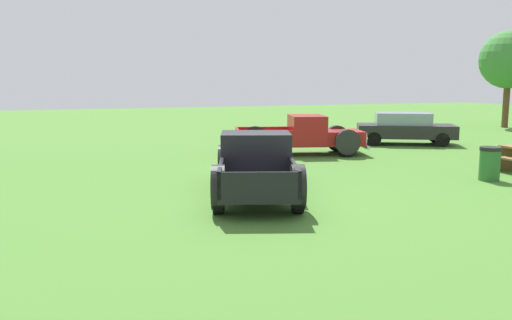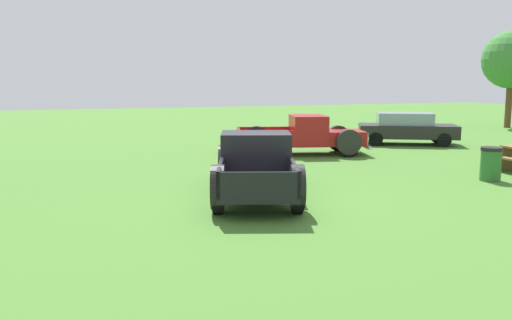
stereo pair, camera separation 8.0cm
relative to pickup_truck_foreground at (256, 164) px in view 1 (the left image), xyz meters
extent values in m
plane|color=#477A2D|center=(0.52, -0.06, -0.73)|extent=(80.00, 80.00, 0.00)
cube|color=black|center=(-1.28, 0.40, -0.08)|extent=(1.89, 1.91, 0.55)
cube|color=silver|center=(-2.02, 0.63, -0.08)|extent=(0.47, 1.33, 0.46)
sphere|color=silver|center=(-2.19, 0.04, -0.05)|extent=(0.20, 0.20, 0.20)
sphere|color=silver|center=(-1.82, 1.21, -0.05)|extent=(0.20, 0.20, 0.20)
cube|color=black|center=(0.06, -0.02, 0.23)|extent=(1.75, 1.99, 1.16)
cube|color=#8C9EA8|center=(-0.53, 0.16, 0.48)|extent=(0.47, 1.40, 0.51)
cube|color=black|center=(1.69, -0.53, -0.30)|extent=(2.52, 2.23, 0.10)
cube|color=black|center=(1.45, -1.29, 0.03)|extent=(2.04, 0.71, 0.55)
cube|color=black|center=(1.93, 0.24, 0.03)|extent=(2.04, 0.71, 0.55)
cube|color=black|center=(2.66, -0.83, 0.03)|extent=(0.58, 1.63, 0.55)
cylinder|color=black|center=(-1.54, -0.41, -0.35)|extent=(0.80, 0.44, 0.76)
cylinder|color=#B7B7BC|center=(-1.54, -0.41, -0.35)|extent=(0.36, 0.32, 0.31)
cylinder|color=black|center=(-1.54, -0.41, -0.16)|extent=(1.00, 0.56, 0.96)
cylinder|color=black|center=(-1.03, 1.21, -0.35)|extent=(0.80, 0.44, 0.76)
cylinder|color=#B7B7BC|center=(-1.03, 1.22, -0.35)|extent=(0.36, 0.32, 0.31)
cylinder|color=black|center=(-1.03, 1.21, -0.16)|extent=(1.00, 0.56, 0.96)
cylinder|color=black|center=(1.68, -1.41, -0.35)|extent=(0.80, 0.44, 0.76)
cylinder|color=#B7B7BC|center=(1.68, -1.42, -0.35)|extent=(0.36, 0.32, 0.31)
cylinder|color=black|center=(1.68, -1.41, -0.16)|extent=(1.00, 0.56, 0.96)
cylinder|color=black|center=(2.18, 0.20, -0.35)|extent=(0.80, 0.44, 0.76)
cylinder|color=#B7B7BC|center=(2.19, 0.21, -0.35)|extent=(0.36, 0.32, 0.31)
cylinder|color=black|center=(2.18, 0.20, -0.16)|extent=(1.00, 0.56, 0.96)
cube|color=silver|center=(-2.06, 0.64, -0.39)|extent=(0.64, 1.78, 0.12)
cube|color=maroon|center=(-5.56, 5.36, -0.10)|extent=(1.76, 1.75, 0.53)
cube|color=silver|center=(-5.39, 6.08, -0.10)|extent=(1.30, 0.36, 0.45)
sphere|color=silver|center=(-5.96, 6.20, -0.08)|extent=(0.19, 0.19, 0.19)
sphere|color=silver|center=(-4.82, 5.92, -0.08)|extent=(0.19, 0.19, 0.19)
cube|color=maroon|center=(-5.87, 4.04, 0.19)|extent=(1.86, 1.60, 1.11)
cube|color=#8C9EA8|center=(-5.74, 4.62, 0.43)|extent=(1.36, 0.36, 0.49)
cube|color=maroon|center=(-6.26, 2.45, -0.32)|extent=(2.04, 2.35, 0.10)
cube|color=maroon|center=(-7.00, 2.63, -0.01)|extent=(0.55, 1.99, 0.53)
cube|color=maroon|center=(-5.51, 2.27, -0.01)|extent=(0.55, 1.99, 0.53)
cube|color=maroon|center=(-6.48, 1.50, -0.01)|extent=(1.59, 0.45, 0.53)
cylinder|color=black|center=(-6.35, 5.55, -0.37)|extent=(0.38, 0.76, 0.73)
cylinder|color=#B7B7BC|center=(-6.36, 5.55, -0.37)|extent=(0.29, 0.34, 0.29)
cylinder|color=black|center=(-6.35, 5.55, -0.18)|extent=(0.48, 0.96, 0.93)
cylinder|color=black|center=(-4.77, 5.17, -0.37)|extent=(0.38, 0.76, 0.73)
cylinder|color=#B7B7BC|center=(-4.76, 5.17, -0.37)|extent=(0.29, 0.34, 0.29)
cylinder|color=black|center=(-4.77, 5.17, -0.18)|extent=(0.48, 0.96, 0.93)
cylinder|color=black|center=(-7.10, 2.41, -0.37)|extent=(0.38, 0.76, 0.73)
cylinder|color=#B7B7BC|center=(-7.11, 2.41, -0.37)|extent=(0.29, 0.34, 0.29)
cylinder|color=black|center=(-7.10, 2.41, -0.18)|extent=(0.48, 0.96, 0.93)
cylinder|color=black|center=(-5.53, 2.03, -0.37)|extent=(0.38, 0.76, 0.73)
cylinder|color=#B7B7BC|center=(-5.52, 2.02, -0.37)|extent=(0.29, 0.34, 0.29)
cylinder|color=black|center=(-5.53, 2.03, -0.18)|extent=(0.48, 0.96, 0.93)
cube|color=silver|center=(-5.38, 6.12, -0.40)|extent=(1.73, 0.50, 0.12)
cube|color=black|center=(-7.33, 9.39, -0.15)|extent=(3.33, 4.43, 0.56)
cube|color=#7F939E|center=(-7.39, 9.26, 0.38)|extent=(2.29, 2.69, 0.51)
cylinder|color=black|center=(-7.38, 10.97, -0.43)|extent=(0.43, 0.62, 0.60)
cylinder|color=black|center=(-6.04, 10.31, -0.43)|extent=(0.43, 0.62, 0.60)
cylinder|color=black|center=(-8.62, 8.47, -0.43)|extent=(0.43, 0.62, 0.60)
cylinder|color=black|center=(-7.28, 7.81, -0.43)|extent=(0.43, 0.62, 0.60)
cube|color=olive|center=(-0.75, 8.74, -0.36)|extent=(0.10, 1.40, 0.75)
cylinder|color=#2D6B2D|center=(0.53, 6.78, -0.31)|extent=(0.56, 0.56, 0.85)
cylinder|color=black|center=(0.53, 6.78, 0.17)|extent=(0.59, 0.59, 0.10)
cylinder|color=brown|center=(-12.28, 19.54, 0.59)|extent=(0.36, 0.36, 2.66)
sphere|color=#3D7F38|center=(-12.28, 19.54, 3.16)|extent=(3.30, 3.30, 3.30)
camera|label=1|loc=(12.44, -4.25, 2.14)|focal=37.53mm
camera|label=2|loc=(12.46, -4.17, 2.14)|focal=37.53mm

